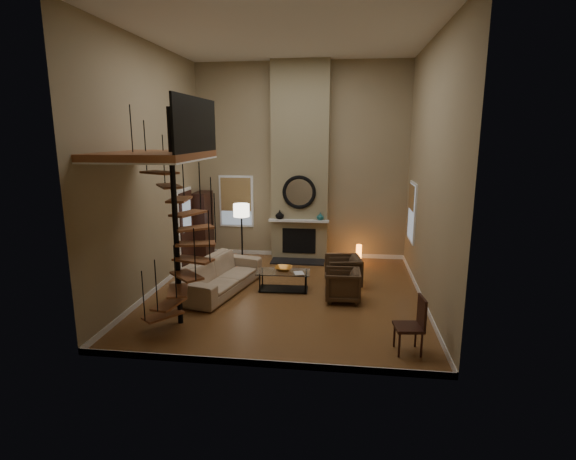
# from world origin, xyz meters

# --- Properties ---
(ground) EXTENTS (6.00, 6.50, 0.01)m
(ground) POSITION_xyz_m (0.00, 0.00, -0.01)
(ground) COLOR brown
(ground) RESTS_ON ground
(back_wall) EXTENTS (6.00, 0.02, 5.50)m
(back_wall) POSITION_xyz_m (0.00, 3.25, 2.75)
(back_wall) COLOR #998763
(back_wall) RESTS_ON ground
(front_wall) EXTENTS (6.00, 0.02, 5.50)m
(front_wall) POSITION_xyz_m (0.00, -3.25, 2.75)
(front_wall) COLOR #998763
(front_wall) RESTS_ON ground
(left_wall) EXTENTS (0.02, 6.50, 5.50)m
(left_wall) POSITION_xyz_m (-3.00, 0.00, 2.75)
(left_wall) COLOR #998763
(left_wall) RESTS_ON ground
(right_wall) EXTENTS (0.02, 6.50, 5.50)m
(right_wall) POSITION_xyz_m (3.00, 0.00, 2.75)
(right_wall) COLOR #998763
(right_wall) RESTS_ON ground
(ceiling) EXTENTS (6.00, 6.50, 0.01)m
(ceiling) POSITION_xyz_m (0.00, 0.00, 5.50)
(ceiling) COLOR silver
(ceiling) RESTS_ON back_wall
(baseboard_back) EXTENTS (6.00, 0.02, 0.12)m
(baseboard_back) POSITION_xyz_m (0.00, 3.24, 0.06)
(baseboard_back) COLOR white
(baseboard_back) RESTS_ON ground
(baseboard_front) EXTENTS (6.00, 0.02, 0.12)m
(baseboard_front) POSITION_xyz_m (0.00, -3.24, 0.06)
(baseboard_front) COLOR white
(baseboard_front) RESTS_ON ground
(baseboard_left) EXTENTS (0.02, 6.50, 0.12)m
(baseboard_left) POSITION_xyz_m (-2.99, 0.00, 0.06)
(baseboard_left) COLOR white
(baseboard_left) RESTS_ON ground
(baseboard_right) EXTENTS (0.02, 6.50, 0.12)m
(baseboard_right) POSITION_xyz_m (2.99, 0.00, 0.06)
(baseboard_right) COLOR white
(baseboard_right) RESTS_ON ground
(chimney_breast) EXTENTS (1.60, 0.38, 5.50)m
(chimney_breast) POSITION_xyz_m (0.00, 3.06, 2.75)
(chimney_breast) COLOR #887C58
(chimney_breast) RESTS_ON ground
(hearth) EXTENTS (1.50, 0.60, 0.04)m
(hearth) POSITION_xyz_m (0.00, 2.57, 0.02)
(hearth) COLOR black
(hearth) RESTS_ON ground
(firebox) EXTENTS (0.95, 0.02, 0.72)m
(firebox) POSITION_xyz_m (0.00, 2.86, 0.55)
(firebox) COLOR black
(firebox) RESTS_ON chimney_breast
(mantel) EXTENTS (1.70, 0.18, 0.06)m
(mantel) POSITION_xyz_m (0.00, 2.78, 1.15)
(mantel) COLOR white
(mantel) RESTS_ON chimney_breast
(mirror_frame) EXTENTS (0.94, 0.10, 0.94)m
(mirror_frame) POSITION_xyz_m (0.00, 2.84, 1.95)
(mirror_frame) COLOR black
(mirror_frame) RESTS_ON chimney_breast
(mirror_disc) EXTENTS (0.80, 0.01, 0.80)m
(mirror_disc) POSITION_xyz_m (0.00, 2.85, 1.95)
(mirror_disc) COLOR white
(mirror_disc) RESTS_ON chimney_breast
(vase_left) EXTENTS (0.24, 0.24, 0.25)m
(vase_left) POSITION_xyz_m (-0.55, 2.82, 1.30)
(vase_left) COLOR black
(vase_left) RESTS_ON mantel
(vase_right) EXTENTS (0.20, 0.20, 0.21)m
(vase_right) POSITION_xyz_m (0.60, 2.82, 1.28)
(vase_right) COLOR #19585A
(vase_right) RESTS_ON mantel
(window_back) EXTENTS (1.02, 0.06, 1.52)m
(window_back) POSITION_xyz_m (-1.90, 3.22, 1.62)
(window_back) COLOR white
(window_back) RESTS_ON back_wall
(window_right) EXTENTS (0.06, 1.02, 1.52)m
(window_right) POSITION_xyz_m (2.97, 2.00, 1.63)
(window_right) COLOR white
(window_right) RESTS_ON right_wall
(entry_door) EXTENTS (0.10, 1.05, 2.16)m
(entry_door) POSITION_xyz_m (-2.95, 1.80, 1.05)
(entry_door) COLOR white
(entry_door) RESTS_ON ground
(loft) EXTENTS (1.70, 2.20, 1.09)m
(loft) POSITION_xyz_m (-2.04, -1.80, 3.24)
(loft) COLOR #955530
(loft) RESTS_ON left_wall
(spiral_stair) EXTENTS (1.47, 1.47, 4.06)m
(spiral_stair) POSITION_xyz_m (-1.78, -1.79, 1.78)
(spiral_stair) COLOR black
(spiral_stair) RESTS_ON ground
(hutch) EXTENTS (0.40, 0.86, 1.92)m
(hutch) POSITION_xyz_m (-2.81, 2.82, 0.95)
(hutch) COLOR #331811
(hutch) RESTS_ON ground
(sofa) EXTENTS (1.54, 2.67, 0.73)m
(sofa) POSITION_xyz_m (-1.52, 0.01, 0.40)
(sofa) COLOR tan
(sofa) RESTS_ON ground
(armchair_near) EXTENTS (0.94, 0.92, 0.74)m
(armchair_near) POSITION_xyz_m (1.35, 0.75, 0.35)
(armchair_near) COLOR #453120
(armchair_near) RESTS_ON ground
(armchair_far) EXTENTS (0.78, 0.76, 0.69)m
(armchair_far) POSITION_xyz_m (1.34, -0.24, 0.35)
(armchair_far) COLOR #453120
(armchair_far) RESTS_ON ground
(coffee_table) EXTENTS (1.25, 0.66, 0.45)m
(coffee_table) POSITION_xyz_m (-0.09, 0.26, 0.28)
(coffee_table) COLOR silver
(coffee_table) RESTS_ON ground
(bowl) EXTENTS (0.41, 0.41, 0.10)m
(bowl) POSITION_xyz_m (-0.09, 0.31, 0.50)
(bowl) COLOR orange
(bowl) RESTS_ON coffee_table
(book) EXTENTS (0.29, 0.34, 0.03)m
(book) POSITION_xyz_m (0.26, 0.11, 0.46)
(book) COLOR gray
(book) RESTS_ON coffee_table
(floor_lamp) EXTENTS (0.43, 0.43, 1.75)m
(floor_lamp) POSITION_xyz_m (-1.46, 2.01, 1.41)
(floor_lamp) COLOR black
(floor_lamp) RESTS_ON ground
(accent_lamp) EXTENTS (0.15, 0.15, 0.55)m
(accent_lamp) POSITION_xyz_m (1.70, 2.71, 0.25)
(accent_lamp) COLOR orange
(accent_lamp) RESTS_ON ground
(side_chair) EXTENTS (0.50, 0.50, 0.97)m
(side_chair) POSITION_xyz_m (2.45, -2.43, 0.53)
(side_chair) COLOR #331811
(side_chair) RESTS_ON ground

